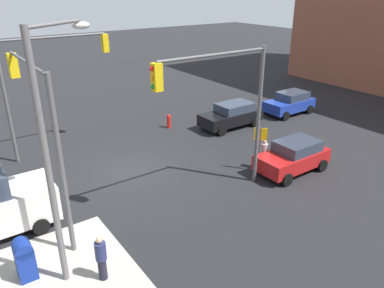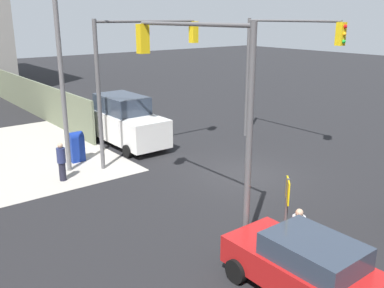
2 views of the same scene
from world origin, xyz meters
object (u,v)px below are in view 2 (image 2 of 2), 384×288
Objects in this scene: coupe_red at (304,265)px; pedestrian_waiting at (298,235)px; pedestrian_crossing at (62,161)px; street_lamp_corner at (68,64)px; traffic_signal_nw_corner at (199,85)px; traffic_signal_ne_corner at (140,62)px; mailbox_blue at (76,146)px; van_white_delivery at (126,121)px; traffic_signal_se_corner at (281,56)px.

pedestrian_waiting is (1.04, -1.05, 0.00)m from coupe_red.
pedestrian_crossing reaches higher than coupe_red.
street_lamp_corner is at bearing -170.32° from pedestrian_crossing.
traffic_signal_nw_corner is 7.83m from pedestrian_crossing.
coupe_red is 2.38× the size of pedestrian_crossing.
traffic_signal_ne_corner is 3.97× the size of pedestrian_crossing.
street_lamp_corner is 4.19m from mailbox_blue.
mailbox_blue is (1.30, -0.58, -3.94)m from street_lamp_corner.
coupe_red is at bearing 167.72° from traffic_signal_ne_corner.
van_white_delivery is at bearing -12.32° from coupe_red.
traffic_signal_se_corner is at bearing -104.97° from street_lamp_corner.
pedestrian_waiting is (-12.00, -1.20, 0.08)m from mailbox_blue.
traffic_signal_se_corner is 3.98× the size of pedestrian_waiting.
traffic_signal_ne_corner is at bearing -17.21° from traffic_signal_nw_corner.
street_lamp_corner is 5.56m from van_white_delivery.
pedestrian_waiting is (-10.30, 1.42, -3.79)m from traffic_signal_ne_corner.
mailbox_blue is at bearing -154.59° from pedestrian_crossing.
pedestrian_waiting is at bearing -168.54° from traffic_signal_nw_corner.
coupe_red is 14.29m from van_white_delivery.
coupe_red is at bearing 167.68° from van_white_delivery.
pedestrian_crossing is at bearing 16.99° from traffic_signal_nw_corner.
traffic_signal_ne_corner is 11.07m from pedestrian_waiting.
traffic_signal_se_corner is 12.15m from pedestrian_waiting.
traffic_signal_nw_corner is 1.00× the size of traffic_signal_se_corner.
pedestrian_waiting is at bearing 171.20° from van_white_delivery.
mailbox_blue is 0.87× the size of pedestrian_waiting.
traffic_signal_se_corner reaches higher than mailbox_blue.
traffic_signal_ne_corner is at bearing -12.28° from coupe_red.
street_lamp_corner is at bearing 75.03° from traffic_signal_se_corner.
mailbox_blue is (3.99, 9.50, -3.90)m from traffic_signal_se_corner.
street_lamp_corner is 1.48× the size of van_white_delivery.
van_white_delivery is at bearing 52.06° from traffic_signal_se_corner.
street_lamp_corner is (0.40, 3.20, 0.07)m from traffic_signal_ne_corner.
street_lamp_corner reaches higher than van_white_delivery.
traffic_signal_nw_corner is 10.09m from traffic_signal_se_corner.
traffic_signal_nw_corner is at bearing 162.79° from traffic_signal_ne_corner.
traffic_signal_ne_corner reaches higher than mailbox_blue.
traffic_signal_nw_corner reaches higher than pedestrian_waiting.
traffic_signal_se_corner is 0.81× the size of street_lamp_corner.
traffic_signal_nw_corner is at bearing -66.62° from pedestrian_waiting.
pedestrian_crossing is at bearing 8.51° from coupe_red.
traffic_signal_ne_corner reaches higher than van_white_delivery.
coupe_red is (-11.74, -0.73, -3.86)m from street_lamp_corner.
van_white_delivery is 3.30× the size of pedestrian_crossing.
traffic_signal_se_corner is 3.97× the size of pedestrian_crossing.
van_white_delivery is (13.96, -3.05, 0.44)m from coupe_red.
street_lamp_corner is at bearing 120.38° from van_white_delivery.
pedestrian_crossing is (1.99, 11.00, -3.81)m from traffic_signal_se_corner.
traffic_signal_nw_corner is 5.89m from coupe_red.
pedestrian_crossing is (-2.00, 1.50, 0.08)m from mailbox_blue.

